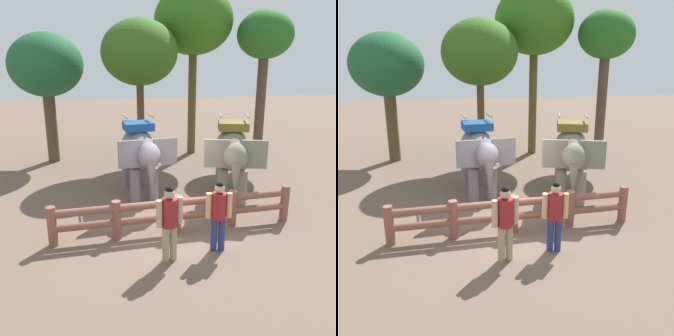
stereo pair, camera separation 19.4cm
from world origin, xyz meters
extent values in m
plane|color=brown|center=(0.00, 0.00, 0.00)|extent=(60.00, 60.00, 0.00)
cylinder|color=brown|center=(-3.22, -0.36, 0.53)|extent=(0.24, 0.24, 1.05)
cylinder|color=brown|center=(-1.61, -0.25, 0.53)|extent=(0.24, 0.24, 1.05)
cylinder|color=brown|center=(0.00, -0.14, 0.53)|extent=(0.24, 0.24, 1.05)
cylinder|color=brown|center=(1.61, -0.03, 0.53)|extent=(0.24, 0.24, 1.05)
cylinder|color=brown|center=(3.22, 0.08, 0.53)|extent=(0.24, 0.24, 1.05)
cylinder|color=brown|center=(0.00, -0.14, 0.45)|extent=(6.46, 0.64, 0.20)
cylinder|color=brown|center=(0.00, -0.14, 0.85)|extent=(6.46, 0.64, 0.20)
cylinder|color=slate|center=(-0.32, 2.25, 0.55)|extent=(0.33, 0.33, 1.11)
cylinder|color=slate|center=(-0.92, 2.18, 0.55)|extent=(0.33, 0.33, 1.11)
cylinder|color=slate|center=(-0.49, 3.73, 0.55)|extent=(0.33, 0.33, 1.11)
cylinder|color=slate|center=(-1.09, 3.66, 0.55)|extent=(0.33, 0.33, 1.11)
ellipsoid|color=slate|center=(-0.70, 2.95, 1.59)|extent=(1.39, 2.60, 1.29)
ellipsoid|color=slate|center=(-0.53, 1.49, 1.75)|extent=(0.80, 0.91, 0.79)
cube|color=slate|center=(-0.01, 1.66, 1.80)|extent=(0.74, 0.20, 0.83)
cube|color=slate|center=(-1.08, 1.53, 1.80)|extent=(0.74, 0.20, 0.83)
cone|color=slate|center=(-0.50, 1.20, 1.12)|extent=(0.29, 0.29, 1.01)
cone|color=beige|center=(-0.37, 1.30, 1.52)|extent=(0.34, 0.13, 0.14)
cone|color=beige|center=(-0.65, 1.27, 1.52)|extent=(0.34, 0.13, 0.14)
cube|color=#184F94|center=(-0.70, 2.95, 2.36)|extent=(1.03, 0.93, 0.26)
cylinder|color=#A59E8C|center=(-0.28, 3.00, 2.69)|extent=(0.15, 0.75, 0.06)
cylinder|color=#A59E8C|center=(-1.12, 2.90, 2.69)|extent=(0.15, 0.75, 0.06)
cylinder|color=gray|center=(2.43, 1.45, 0.56)|extent=(0.34, 0.34, 1.12)
cylinder|color=gray|center=(1.83, 1.61, 0.56)|extent=(0.34, 0.34, 1.12)
cylinder|color=gray|center=(2.83, 2.91, 0.56)|extent=(0.34, 0.34, 1.12)
cylinder|color=gray|center=(2.23, 3.08, 0.56)|extent=(0.34, 0.34, 1.12)
ellipsoid|color=gray|center=(2.33, 2.26, 1.62)|extent=(1.75, 2.74, 1.31)
ellipsoid|color=gray|center=(1.94, 0.82, 1.78)|extent=(0.91, 1.00, 0.80)
cube|color=gray|center=(2.49, 0.78, 1.83)|extent=(0.75, 0.31, 0.84)
cube|color=gray|center=(1.44, 1.06, 1.83)|extent=(0.75, 0.31, 0.84)
cone|color=gray|center=(1.86, 0.53, 1.14)|extent=(0.30, 0.30, 1.03)
cube|color=brown|center=(2.33, 2.26, 2.40)|extent=(1.14, 1.06, 0.26)
cylinder|color=#A59E8C|center=(2.74, 2.15, 2.74)|extent=(0.26, 0.75, 0.07)
cylinder|color=#A59E8C|center=(1.91, 2.38, 2.74)|extent=(0.26, 0.75, 0.07)
cylinder|color=tan|center=(-0.35, -1.54, 0.44)|extent=(0.17, 0.17, 0.88)
cylinder|color=tan|center=(-0.54, -1.58, 0.44)|extent=(0.17, 0.17, 0.88)
cylinder|color=maroon|center=(-0.45, -1.56, 1.22)|extent=(0.43, 0.43, 0.68)
cylinder|color=tan|center=(-0.20, -1.50, 1.24)|extent=(0.14, 0.14, 0.64)
cylinder|color=tan|center=(-0.69, -1.62, 1.24)|extent=(0.14, 0.14, 0.64)
sphere|color=tan|center=(-0.45, -1.56, 1.68)|extent=(0.24, 0.24, 0.24)
sphere|color=black|center=(-0.45, -1.56, 1.75)|extent=(0.19, 0.19, 0.19)
cylinder|color=navy|center=(0.90, -1.31, 0.43)|extent=(0.16, 0.16, 0.85)
cylinder|color=navy|center=(0.71, -1.28, 0.43)|extent=(0.16, 0.16, 0.85)
cylinder|color=maroon|center=(0.80, -1.29, 1.18)|extent=(0.39, 0.39, 0.65)
cylinder|color=tan|center=(1.05, -1.33, 1.20)|extent=(0.14, 0.14, 0.62)
cylinder|color=tan|center=(0.56, -1.26, 1.20)|extent=(0.14, 0.14, 0.62)
sphere|color=tan|center=(0.80, -1.29, 1.63)|extent=(0.24, 0.24, 0.24)
sphere|color=black|center=(0.80, -1.29, 1.69)|extent=(0.18, 0.18, 0.18)
cylinder|color=brown|center=(5.23, 6.91, 2.37)|extent=(0.44, 0.44, 4.74)
ellipsoid|color=#266521|center=(5.23, 6.91, 5.40)|extent=(2.42, 2.42, 2.06)
cylinder|color=brown|center=(-4.08, 7.60, 1.66)|extent=(0.50, 0.50, 3.32)
ellipsoid|color=#1F5C32|center=(-4.08, 7.60, 4.18)|extent=(3.10, 3.10, 2.64)
cylinder|color=brown|center=(2.30, 7.97, 2.53)|extent=(0.37, 0.37, 5.05)
ellipsoid|color=#316C19|center=(2.30, 7.97, 6.01)|extent=(3.49, 3.49, 2.96)
cylinder|color=brown|center=(-0.27, 6.39, 1.91)|extent=(0.30, 0.30, 3.83)
ellipsoid|color=#33641A|center=(-0.27, 6.39, 4.68)|extent=(3.08, 3.08, 2.62)
camera|label=1|loc=(-1.82, -9.28, 4.72)|focal=40.26mm
camera|label=2|loc=(-1.62, -9.31, 4.72)|focal=40.26mm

